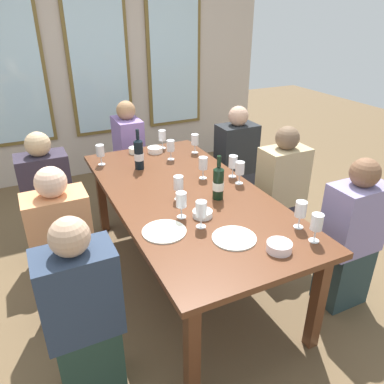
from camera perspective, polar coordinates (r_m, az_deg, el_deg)
ground_plane at (r=3.11m, az=-0.80°, el=-12.41°), size 12.00×12.00×0.00m
back_wall_with_windows at (r=4.76m, az=-14.17°, el=19.73°), size 4.23×0.10×2.90m
dining_table at (r=2.73m, az=-0.89°, el=-1.43°), size 1.03×2.13×0.74m
white_plate_0 at (r=2.20m, az=6.48°, el=-6.92°), size 0.26×0.26×0.01m
white_plate_1 at (r=2.25m, az=-4.24°, el=-5.97°), size 0.27×0.27×0.01m
wine_bottle_0 at (r=3.09m, az=-8.08°, el=5.77°), size 0.08×0.08×0.33m
wine_bottle_1 at (r=2.58m, az=4.01°, el=1.44°), size 0.08×0.08×0.32m
tasting_bowl_0 at (r=3.47m, az=-5.61°, el=6.38°), size 0.14×0.14×0.05m
tasting_bowl_1 at (r=2.40m, az=1.61°, el=-3.30°), size 0.13×0.13×0.04m
tasting_bowl_2 at (r=2.13m, az=13.09°, el=-8.09°), size 0.14×0.14×0.05m
tasting_bowl_3 at (r=3.48m, az=-8.64°, el=6.30°), size 0.11×0.11×0.05m
wine_glass_0 at (r=3.26m, az=-3.26°, el=6.88°), size 0.07×0.07×0.17m
wine_glass_1 at (r=2.56m, az=-2.06°, el=1.22°), size 0.07×0.07×0.17m
wine_glass_2 at (r=2.22m, az=18.42°, el=-4.44°), size 0.07×0.07×0.17m
wine_glass_3 at (r=2.34m, az=-1.64°, el=-1.35°), size 0.07×0.07×0.17m
wine_glass_4 at (r=3.24m, az=-13.74°, el=5.99°), size 0.07×0.07×0.17m
wine_glass_5 at (r=2.24m, az=1.40°, el=-2.75°), size 0.07×0.07×0.17m
wine_glass_6 at (r=3.54m, az=-4.54°, el=8.42°), size 0.07×0.07×0.17m
wine_glass_7 at (r=2.88m, az=1.70°, el=4.31°), size 0.07×0.07×0.17m
wine_glass_8 at (r=3.41m, az=0.44°, el=7.90°), size 0.07×0.07×0.17m
wine_glass_9 at (r=2.32m, az=16.17°, el=-2.59°), size 0.07×0.07×0.17m
wine_glass_10 at (r=2.82m, az=7.27°, el=3.55°), size 0.07×0.07×0.17m
wine_glass_11 at (r=2.93m, az=6.24°, el=4.44°), size 0.07×0.07×0.17m
seated_person_0 at (r=3.25m, az=-20.90°, el=-1.40°), size 0.38×0.24×1.11m
seated_person_1 at (r=3.78m, az=6.64°, el=4.19°), size 0.38×0.24×1.11m
seated_person_2 at (r=2.60m, az=-18.93°, el=-8.41°), size 0.38×0.24×1.11m
seated_person_3 at (r=3.25m, az=13.33°, el=-0.24°), size 0.38×0.24×1.11m
seated_person_4 at (r=2.09m, az=-16.15°, el=-17.83°), size 0.38×0.24×1.11m
seated_person_5 at (r=2.79m, az=22.88°, el=-6.54°), size 0.38×0.24×1.11m
seated_person_6 at (r=4.01m, az=-9.46°, el=5.32°), size 0.24×0.38×1.11m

